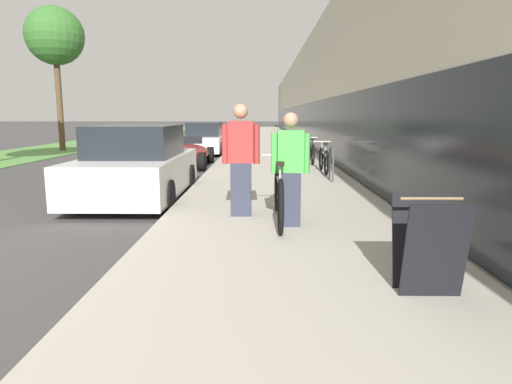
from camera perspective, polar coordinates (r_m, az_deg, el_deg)
The scene contains 14 objects.
sidewalk_slab at distance 25.52m, azimuth 1.57°, elevation 5.87°, with size 3.95×70.00×0.15m.
storefront_facade at distance 34.28m, azimuth 13.43°, elevation 11.24°, with size 10.01×70.00×5.72m.
lawn_strip at distance 31.38m, azimuth -19.17°, elevation 5.94°, with size 4.15×70.00×0.03m.
tandem_bicycle at distance 7.01m, azimuth 2.84°, elevation -0.36°, with size 0.52×2.39×0.98m.
person_rider at distance 6.68m, azimuth 4.30°, elevation 2.79°, with size 0.56×0.22×1.66m.
person_bystander at distance 7.35m, azimuth -1.90°, elevation 3.99°, with size 0.61×0.24×1.80m.
bike_rack_hoop at distance 11.45m, azimuth 9.42°, elevation 3.96°, with size 0.05×0.60×0.84m.
cruiser_bike_nearest at distance 12.99m, azimuth 8.46°, elevation 4.01°, with size 0.52×1.80×0.87m.
cruiser_bike_middle at distance 15.47m, azimuth 6.90°, elevation 4.93°, with size 0.52×1.83×0.86m.
sandwich_board_sign at distance 4.49m, azimuth 20.77°, elevation -6.23°, with size 0.56×0.56×0.90m.
parked_sedan_curbside at distance 9.90m, azimuth -14.65°, elevation 3.14°, with size 1.98×4.24×1.55m.
vintage_roadster_curbside at distance 15.80m, azimuth -9.08°, elevation 4.72°, with size 1.80×4.14×1.01m.
parked_sedan_far at distance 21.11m, azimuth -6.38°, elevation 6.56°, with size 1.77×4.40×1.42m.
street_tree_far at distance 24.55m, azimuth -23.85°, elevation 17.31°, with size 2.70×2.70×6.77m.
Camera 1 is at (4.90, -4.46, 1.78)m, focal length 32.00 mm.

